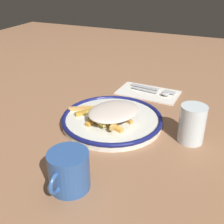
{
  "coord_description": "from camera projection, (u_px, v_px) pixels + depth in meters",
  "views": [
    {
      "loc": [
        0.68,
        0.29,
        0.43
      ],
      "look_at": [
        0.0,
        0.0,
        0.04
      ],
      "focal_mm": 45.07,
      "sensor_mm": 36.0,
      "label": 1
    }
  ],
  "objects": [
    {
      "name": "fries_heap",
      "position": [
        111.0,
        112.0,
        0.82
      ],
      "size": [
        0.2,
        0.25,
        0.04
      ],
      "color": "#E7AB50",
      "rests_on": "plate"
    },
    {
      "name": "fork",
      "position": [
        153.0,
        89.0,
        1.06
      ],
      "size": [
        0.04,
        0.18,
        0.01
      ],
      "color": "silver",
      "rests_on": "napkin"
    },
    {
      "name": "napkin",
      "position": [
        148.0,
        92.0,
        1.05
      ],
      "size": [
        0.14,
        0.23,
        0.01
      ],
      "primitive_type": "cube",
      "rotation": [
        0.0,
        0.0,
        -0.04
      ],
      "color": "silver",
      "rests_on": "ground_plane"
    },
    {
      "name": "spoon",
      "position": [
        157.0,
        92.0,
        1.03
      ],
      "size": [
        0.04,
        0.15,
        0.01
      ],
      "color": "silver",
      "rests_on": "napkin"
    },
    {
      "name": "ground_plane",
      "position": [
        112.0,
        123.0,
        0.85
      ],
      "size": [
        2.6,
        2.6,
        0.0
      ],
      "primitive_type": "plane",
      "color": "#976949"
    },
    {
      "name": "water_glass",
      "position": [
        192.0,
        125.0,
        0.74
      ],
      "size": [
        0.07,
        0.07,
        0.1
      ],
      "primitive_type": "cylinder",
      "color": "silver",
      "rests_on": "ground_plane"
    },
    {
      "name": "coffee_mug",
      "position": [
        69.0,
        171.0,
        0.59
      ],
      "size": [
        0.12,
        0.09,
        0.09
      ],
      "color": "#2F5698",
      "rests_on": "ground_plane"
    },
    {
      "name": "plate",
      "position": [
        112.0,
        120.0,
        0.84
      ],
      "size": [
        0.3,
        0.3,
        0.03
      ],
      "color": "silver",
      "rests_on": "ground_plane"
    }
  ]
}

